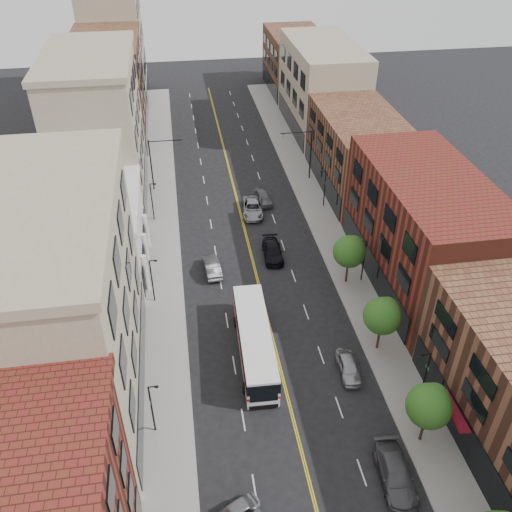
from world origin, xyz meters
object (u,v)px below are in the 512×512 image
car_parked_far (349,367)px  car_parked_mid (395,474)px  city_bus (255,340)px  car_lane_behind (212,267)px  car_lane_c (263,197)px  car_lane_b (253,208)px  car_lane_a (273,251)px

car_parked_far → car_parked_mid: bearing=-85.7°
city_bus → car_parked_mid: 16.12m
city_bus → car_parked_far: 8.57m
car_parked_far → car_lane_behind: size_ratio=0.92×
car_parked_mid → car_parked_far: car_parked_mid is taller
car_parked_far → car_lane_behind: bearing=125.2°
car_parked_mid → car_lane_behind: car_parked_mid is taller
car_lane_behind → car_lane_c: bearing=-123.7°
car_lane_behind → car_lane_b: car_lane_b is taller
car_parked_mid → city_bus: bearing=124.3°
city_bus → car_parked_mid: (8.10, -13.89, -1.06)m
car_lane_behind → car_lane_b: size_ratio=0.81×
car_parked_mid → car_lane_c: car_parked_mid is taller
city_bus → car_lane_a: (4.36, 14.99, -1.13)m
car_parked_far → car_lane_a: car_lane_a is taller
car_parked_mid → car_lane_a: (-3.74, 28.88, -0.06)m
car_lane_b → car_lane_behind: bearing=-111.1°
car_parked_mid → car_lane_b: size_ratio=0.98×
car_lane_b → car_lane_c: 3.15m
car_parked_far → car_lane_b: (-4.24, 28.19, 0.07)m
city_bus → car_lane_behind: (-2.72, 13.10, -1.11)m
car_parked_far → car_lane_behind: car_lane_behind is taller
car_parked_far → car_lane_a: 18.66m
car_lane_behind → car_lane_a: 7.33m
car_lane_b → car_lane_c: bearing=63.2°
city_bus → car_lane_c: size_ratio=2.78×
car_lane_b → car_parked_mid: bearing=-76.3°
city_bus → car_lane_b: city_bus is taller
car_parked_far → car_lane_c: car_lane_c is taller
car_parked_mid → car_lane_behind: (-10.82, 27.00, -0.05)m
car_parked_far → car_lane_a: bearing=103.2°
car_lane_behind → car_parked_mid: bearing=107.4°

